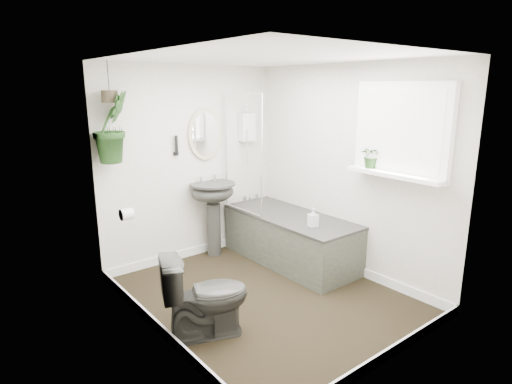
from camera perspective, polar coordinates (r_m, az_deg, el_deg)
floor at (r=4.44m, az=1.24°, el=-13.76°), size 2.30×2.80×0.02m
ceiling at (r=3.95m, az=1.42°, el=17.63°), size 2.30×2.80×0.02m
wall_back at (r=5.18m, az=-8.72°, el=3.69°), size 2.30×0.02×2.30m
wall_front at (r=3.13m, az=18.12°, el=-3.58°), size 2.30×0.02×2.30m
wall_left at (r=3.44m, az=-13.72°, el=-1.73°), size 0.02×2.80×2.30m
wall_right at (r=4.85m, az=11.93°, el=2.86°), size 0.02×2.80×2.30m
skirting at (r=4.42m, az=1.24°, el=-13.07°), size 2.30×2.80×0.10m
bathtub at (r=5.15m, az=4.57°, el=-6.16°), size 0.72×1.72×0.58m
bath_screen at (r=5.07m, az=-1.76°, el=5.11°), size 0.04×0.72×1.40m
shower_box at (r=5.51m, az=-1.20°, el=8.64°), size 0.20×0.10×0.35m
oval_mirror at (r=5.20m, az=-6.74°, el=7.69°), size 0.46×0.03×0.62m
wall_sconce at (r=5.00m, az=-10.56°, el=6.16°), size 0.04×0.04×0.22m
toilet_roll_holder at (r=4.15m, az=-16.88°, el=-2.85°), size 0.11×0.11×0.11m
window_recess at (r=4.31m, az=18.87°, el=7.80°), size 0.08×1.00×0.90m
window_sill at (r=4.32m, az=17.93°, el=2.22°), size 0.18×1.00×0.04m
window_blinds at (r=4.28m, az=18.53°, el=7.78°), size 0.01×0.86×0.76m
toilet at (r=3.68m, az=-6.77°, el=-13.56°), size 0.81×0.63×0.72m
pedestal_sink at (r=5.30m, az=-5.68°, el=-3.62°), size 0.62×0.56×0.93m
sill_plant at (r=4.48m, az=15.10°, el=4.76°), size 0.29×0.28×0.26m
hanging_plant at (r=4.56m, az=-18.64°, el=8.21°), size 0.48×0.43×0.72m
soap_bottle at (r=4.65m, az=7.62°, el=-3.37°), size 0.11×0.11×0.20m
hanging_pot at (r=4.55m, az=-18.93°, el=11.96°), size 0.16×0.16×0.12m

